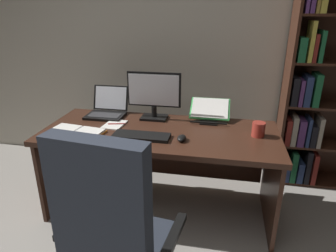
# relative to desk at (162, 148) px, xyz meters

# --- Properties ---
(wall_back) EXTENTS (5.30, 0.12, 2.80)m
(wall_back) POSITION_rel_desk_xyz_m (-0.04, 0.90, 0.87)
(wall_back) COLOR beige
(wall_back) RESTS_ON ground
(desk) EXTENTS (1.82, 0.78, 0.72)m
(desk) POSITION_rel_desk_xyz_m (0.00, 0.00, 0.00)
(desk) COLOR #381E14
(desk) RESTS_ON ground
(bookshelf) EXTENTS (0.93, 0.32, 1.96)m
(bookshelf) POSITION_rel_desk_xyz_m (1.37, 0.66, 0.36)
(bookshelf) COLOR #381E14
(bookshelf) RESTS_ON ground
(office_chair) EXTENTS (0.65, 0.60, 1.11)m
(office_chair) POSITION_rel_desk_xyz_m (-0.03, -1.04, -0.06)
(office_chair) COLOR black
(office_chair) RESTS_ON ground
(monitor) EXTENTS (0.45, 0.16, 0.40)m
(monitor) POSITION_rel_desk_xyz_m (-0.10, 0.18, 0.39)
(monitor) COLOR black
(monitor) RESTS_ON desk
(laptop) EXTENTS (0.32, 0.31, 0.24)m
(laptop) POSITION_rel_desk_xyz_m (-0.54, 0.19, 0.24)
(laptop) COLOR black
(laptop) RESTS_ON desk
(keyboard) EXTENTS (0.42, 0.15, 0.02)m
(keyboard) POSITION_rel_desk_xyz_m (-0.10, -0.24, 0.20)
(keyboard) COLOR black
(keyboard) RESTS_ON desk
(computer_mouse) EXTENTS (0.06, 0.10, 0.04)m
(computer_mouse) POSITION_rel_desk_xyz_m (0.20, -0.24, 0.21)
(computer_mouse) COLOR black
(computer_mouse) RESTS_ON desk
(reading_stand_with_book) EXTENTS (0.33, 0.29, 0.15)m
(reading_stand_with_book) POSITION_rel_desk_xyz_m (0.36, 0.25, 0.27)
(reading_stand_with_book) COLOR black
(reading_stand_with_book) RESTS_ON desk
(open_binder) EXTENTS (0.45, 0.34, 0.02)m
(open_binder) POSITION_rel_desk_xyz_m (-0.62, -0.29, 0.20)
(open_binder) COLOR orange
(open_binder) RESTS_ON desk
(notepad) EXTENTS (0.17, 0.22, 0.01)m
(notepad) POSITION_rel_desk_xyz_m (-0.39, -0.04, 0.19)
(notepad) COLOR silver
(notepad) RESTS_ON desk
(pen) EXTENTS (0.14, 0.04, 0.01)m
(pen) POSITION_rel_desk_xyz_m (-0.37, -0.04, 0.20)
(pen) COLOR maroon
(pen) RESTS_ON notepad
(coffee_mug) EXTENTS (0.10, 0.10, 0.11)m
(coffee_mug) POSITION_rel_desk_xyz_m (0.74, -0.05, 0.24)
(coffee_mug) COLOR maroon
(coffee_mug) RESTS_ON desk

